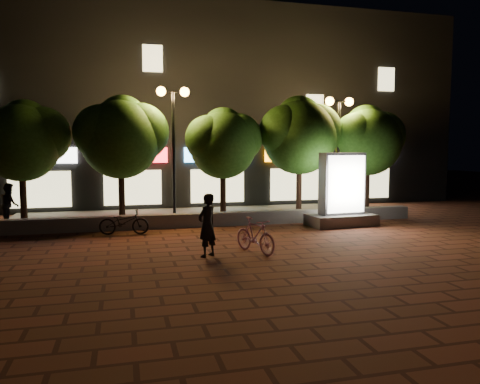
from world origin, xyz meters
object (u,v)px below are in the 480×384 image
object	(u,v)px
tree_right	(300,133)
tree_far_right	(368,138)
street_lamp_right	(339,125)
tree_far_left	(23,138)
scooter_pink	(255,235)
tree_mid	(224,141)
street_lamp_left	(173,119)
ad_kiosk	(342,196)
scooter_parked	(124,222)
tree_left	(122,134)
rider	(207,225)
pedestrian	(9,204)

from	to	relation	value
tree_right	tree_far_right	xyz separation A→B (m)	(3.20, -0.00, -0.20)
street_lamp_right	tree_right	bearing A→B (deg)	170.90
tree_far_left	scooter_pink	distance (m)	9.77
tree_mid	scooter_pink	world-z (taller)	tree_mid
tree_right	street_lamp_left	xyz separation A→B (m)	(-5.36, -0.26, 0.46)
tree_far_right	scooter_pink	distance (m)	9.75
tree_far_left	street_lamp_right	bearing A→B (deg)	-1.21
street_lamp_left	ad_kiosk	xyz separation A→B (m)	(6.03, -2.30, -2.92)
street_lamp_left	scooter_parked	size ratio (longest dim) A/B	3.13
tree_right	scooter_parked	xyz separation A→B (m)	(-7.30, -2.46, -3.13)
street_lamp_left	tree_far_right	bearing A→B (deg)	1.76
street_lamp_right	ad_kiosk	distance (m)	3.74
tree_left	street_lamp_right	bearing A→B (deg)	-1.68
tree_left	tree_mid	xyz separation A→B (m)	(4.00, -0.00, -0.23)
rider	scooter_parked	distance (m)	4.41
tree_mid	street_lamp_right	size ratio (longest dim) A/B	0.90
ad_kiosk	scooter_parked	size ratio (longest dim) A/B	1.66
tree_far_left	street_lamp_left	world-z (taller)	street_lamp_left
tree_right	scooter_parked	bearing A→B (deg)	-161.35
tree_mid	rider	distance (m)	6.97
tree_far_right	street_lamp_right	distance (m)	1.66
tree_mid	tree_right	bearing A→B (deg)	0.00
tree_left	rider	size ratio (longest dim) A/B	2.86
scooter_pink	pedestrian	xyz separation A→B (m)	(-7.58, 6.22, 0.37)
tree_far_left	street_lamp_left	size ratio (longest dim) A/B	0.89
tree_mid	tree_far_right	bearing A→B (deg)	0.00
scooter_parked	tree_right	bearing A→B (deg)	-62.90
scooter_pink	tree_right	bearing A→B (deg)	35.35
tree_far_right	street_lamp_right	size ratio (longest dim) A/B	0.96
tree_mid	pedestrian	size ratio (longest dim) A/B	2.86
street_lamp_left	scooter_pink	bearing A→B (deg)	-75.01
tree_far_right	street_lamp_left	size ratio (longest dim) A/B	0.92
tree_right	ad_kiosk	bearing A→B (deg)	-75.30
tree_right	rider	size ratio (longest dim) A/B	2.97
tree_far_right	rider	size ratio (longest dim) A/B	2.79
pedestrian	scooter_pink	bearing A→B (deg)	-149.31
scooter_pink	rider	bearing A→B (deg)	161.50
pedestrian	tree_right	bearing A→B (deg)	-110.17
pedestrian	tree_left	bearing A→B (deg)	-110.53
ad_kiosk	scooter_parked	bearing A→B (deg)	179.28
tree_mid	tree_far_right	world-z (taller)	tree_far_right
scooter_pink	pedestrian	size ratio (longest dim) A/B	1.04
tree_far_right	tree_right	bearing A→B (deg)	180.00
tree_mid	rider	xyz separation A→B (m)	(-1.83, -6.29, -2.36)
tree_left	tree_far_left	bearing A→B (deg)	-180.00
scooter_parked	pedestrian	size ratio (longest dim) A/B	1.05
tree_mid	tree_right	world-z (taller)	tree_right
tree_left	rider	distance (m)	7.14
scooter_pink	scooter_parked	world-z (taller)	scooter_pink
ad_kiosk	tree_far_left	bearing A→B (deg)	167.41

